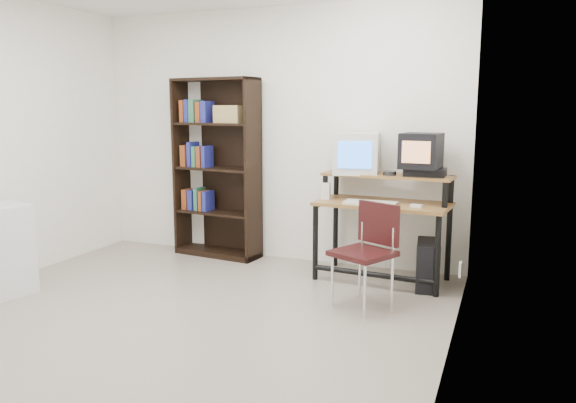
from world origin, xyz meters
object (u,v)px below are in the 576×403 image
(school_chair, at_px, (369,244))
(bookshelf, at_px, (218,167))
(crt_tv, at_px, (421,151))
(crt_monitor, at_px, (357,153))
(pc_tower, at_px, (428,265))
(computer_desk, at_px, (383,207))

(school_chair, height_order, bookshelf, bookshelf)
(crt_tv, bearing_deg, bookshelf, -178.09)
(crt_monitor, relative_size, school_chair, 0.57)
(crt_tv, xyz_separation_m, pc_tower, (0.12, -0.17, -1.00))
(crt_tv, bearing_deg, crt_monitor, -179.03)
(school_chair, distance_m, bookshelf, 2.18)
(computer_desk, xyz_separation_m, crt_tv, (0.31, 0.07, 0.52))
(crt_monitor, xyz_separation_m, school_chair, (0.34, -0.87, -0.65))
(crt_tv, relative_size, school_chair, 0.44)
(school_chair, bearing_deg, computer_desk, 119.71)
(computer_desk, distance_m, bookshelf, 1.88)
(pc_tower, bearing_deg, school_chair, -128.44)
(crt_tv, xyz_separation_m, bookshelf, (-2.16, 0.17, -0.24))
(pc_tower, xyz_separation_m, bookshelf, (-2.28, 0.34, 0.76))
(school_chair, bearing_deg, pc_tower, 85.12)
(computer_desk, bearing_deg, school_chair, -82.23)
(pc_tower, bearing_deg, crt_tv, 119.33)
(computer_desk, relative_size, school_chair, 1.48)
(computer_desk, height_order, bookshelf, bookshelf)
(crt_monitor, distance_m, crt_tv, 0.61)
(crt_tv, bearing_deg, computer_desk, -161.17)
(crt_monitor, bearing_deg, school_chair, -78.39)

